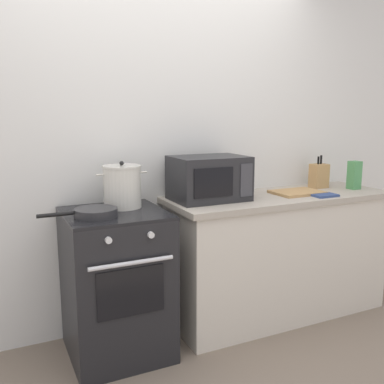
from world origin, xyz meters
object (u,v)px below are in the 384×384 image
(stock_pot, at_px, (122,186))
(frying_pan, at_px, (95,213))
(pasta_box, at_px, (354,175))
(knife_block, at_px, (319,176))
(cutting_board, at_px, (297,192))
(microwave, at_px, (209,178))
(stove, at_px, (117,283))
(oven_mitt, at_px, (323,195))

(stock_pot, relative_size, frying_pan, 0.72)
(pasta_box, bearing_deg, knife_block, 140.17)
(cutting_board, xyz_separation_m, knife_block, (0.33, 0.14, 0.09))
(microwave, relative_size, knife_block, 1.93)
(frying_pan, bearing_deg, cutting_board, 3.13)
(frying_pan, height_order, cutting_board, frying_pan)
(frying_pan, distance_m, pasta_box, 2.05)
(stove, xyz_separation_m, cutting_board, (1.39, 0.00, 0.47))
(knife_block, bearing_deg, microwave, -176.54)
(stock_pot, xyz_separation_m, knife_block, (1.63, 0.04, -0.04))
(knife_block, xyz_separation_m, oven_mitt, (-0.22, -0.30, -0.09))
(stove, relative_size, oven_mitt, 5.11)
(stove, xyz_separation_m, knife_block, (1.71, 0.14, 0.56))
(pasta_box, distance_m, oven_mitt, 0.45)
(pasta_box, height_order, oven_mitt, pasta_box)
(pasta_box, bearing_deg, oven_mitt, -162.89)
(frying_pan, bearing_deg, knife_block, 6.89)
(pasta_box, xyz_separation_m, oven_mitt, (-0.42, -0.13, -0.10))
(stove, relative_size, pasta_box, 4.18)
(oven_mitt, bearing_deg, knife_block, 53.93)
(microwave, height_order, knife_block, microwave)
(cutting_board, relative_size, knife_block, 1.39)
(stove, distance_m, pasta_box, 2.00)
(microwave, height_order, oven_mitt, microwave)
(stove, height_order, cutting_board, cutting_board)
(frying_pan, relative_size, cutting_board, 1.25)
(microwave, bearing_deg, pasta_box, -5.02)
(knife_block, relative_size, pasta_box, 1.18)
(knife_block, xyz_separation_m, pasta_box, (0.20, -0.17, 0.01))
(microwave, relative_size, cutting_board, 1.39)
(stock_pot, relative_size, oven_mitt, 1.81)
(microwave, xyz_separation_m, knife_block, (1.03, 0.06, -0.05))
(stock_pot, distance_m, microwave, 0.60)
(frying_pan, xyz_separation_m, knife_block, (1.85, 0.22, 0.07))
(stove, bearing_deg, pasta_box, -0.86)
(stock_pot, bearing_deg, frying_pan, -140.73)
(oven_mitt, bearing_deg, stock_pot, 169.73)
(stock_pot, relative_size, pasta_box, 1.48)
(frying_pan, relative_size, pasta_box, 2.04)
(cutting_board, relative_size, pasta_box, 1.64)
(stock_pot, bearing_deg, microwave, -1.66)
(stove, distance_m, knife_block, 1.81)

